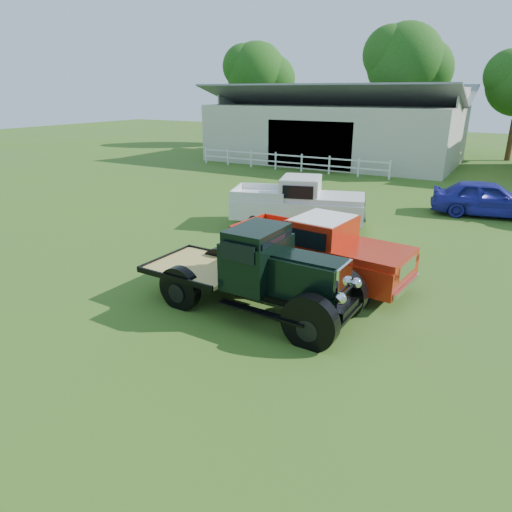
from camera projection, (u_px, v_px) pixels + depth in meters
The scene contains 9 objects.
ground at pixel (226, 307), 11.72m from camera, with size 120.00×120.00×0.00m, color #3D5C23.
shed_left at pixel (335, 124), 35.23m from camera, with size 18.80×10.20×5.60m, color #AEAE9C, non-canonical shape.
fence_rail at pixel (288, 162), 31.56m from camera, with size 14.20×0.16×1.20m, color white, non-canonical shape.
tree_a at pixel (257, 90), 45.24m from camera, with size 6.30×6.30×10.50m, color #0E360F, non-canonical shape.
tree_b at pixel (403, 84), 39.34m from camera, with size 6.90×6.90×11.50m, color #0E360F, non-canonical shape.
vintage_flatbed at pixel (253, 269), 11.20m from camera, with size 5.52×2.19×2.19m, color black, non-canonical shape.
red_pickup at pixel (318, 249), 13.02m from camera, with size 5.34×2.05×1.95m, color #AD200D, non-canonical shape.
white_pickup at pixel (298, 203), 18.32m from camera, with size 5.43×2.11×1.99m, color silver, non-canonical shape.
misc_car_blue at pixel (487, 198), 19.99m from camera, with size 1.85×4.61×1.57m, color #242499.
Camera 1 is at (5.93, -8.78, 5.23)m, focal length 32.00 mm.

